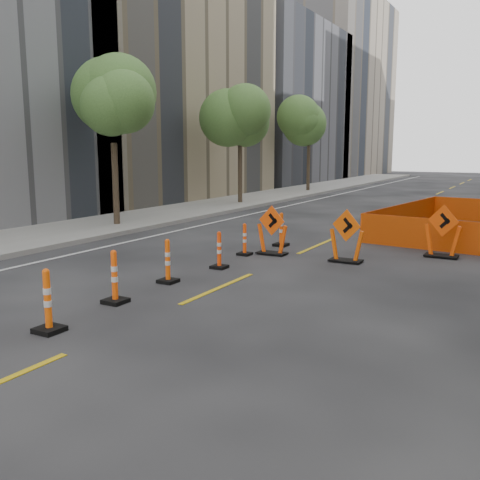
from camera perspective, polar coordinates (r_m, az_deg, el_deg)
The scene contains 17 objects.
ground_plane at distance 9.01m, azimuth -15.84°, elevation -10.64°, with size 140.00×140.00×0.00m, color black.
sidewalk_left at distance 23.60m, azimuth -10.81°, elevation 2.23°, with size 4.00×90.00×0.15m, color gray.
bld_left_d at distance 50.82m, azimuth 2.16°, elevation 14.13°, with size 12.00×16.00×14.00m, color #4C4C51.
bld_left_e at distance 66.05m, azimuth 8.91°, elevation 15.61°, with size 12.00×20.00×20.00m, color gray.
tree_l_b at distance 21.55m, azimuth -13.44°, elevation 13.31°, with size 2.80×2.80×5.95m.
tree_l_c at distance 29.71m, azimuth 0.01°, elevation 12.51°, with size 2.80×2.80×5.95m.
tree_l_d at distance 38.74m, azimuth 7.39°, elevation 11.78°, with size 2.80×2.80×5.95m.
channelizer_3 at distance 9.62m, azimuth -19.84°, elevation -6.10°, with size 0.44×0.44×1.11m, color #ED5509, non-canonical shape.
channelizer_4 at distance 11.02m, azimuth -13.24°, elevation -3.83°, with size 0.43×0.43×1.09m, color #F9500A, non-canonical shape.
channelizer_5 at distance 12.48m, azimuth -7.72°, elevation -2.23°, with size 0.41×0.41×1.03m, color #EC5209, non-canonical shape.
channelizer_6 at distance 13.86m, azimuth -2.23°, elevation -1.07°, with size 0.38×0.38×0.98m, color #F13E0A, non-canonical shape.
channelizer_7 at distance 15.59m, azimuth 0.50°, elevation 0.08°, with size 0.37×0.37×0.94m, color #EF430A, non-canonical shape.
channelizer_8 at distance 17.09m, azimuth 4.42°, elevation 1.14°, with size 0.43×0.43×1.08m, color #E34909, non-canonical shape.
chevron_sign_left at distance 15.66m, azimuth 3.45°, elevation 1.05°, with size 0.97×0.58×1.45m, color #EB4909, non-canonical shape.
chevron_sign_center at distance 14.86m, azimuth 11.30°, elevation 0.44°, with size 0.98×0.59×1.46m, color #DD4F09, non-canonical shape.
chevron_sign_right at distance 16.27m, azimuth 20.82°, elevation 0.89°, with size 1.02×0.61×1.52m, color #DE4409, non-canonical shape.
safety_fence at distance 21.08m, azimuth 22.91°, elevation 1.90°, with size 4.61×7.85×0.98m, color #DB3E0B, non-canonical shape.
Camera 1 is at (6.07, -5.91, 3.08)m, focal length 40.00 mm.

